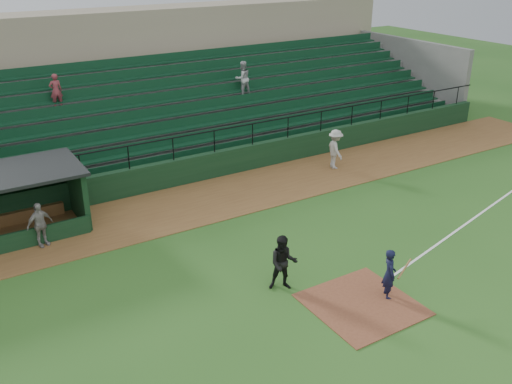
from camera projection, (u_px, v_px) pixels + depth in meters
ground at (340, 289)px, 17.44m from camera, size 90.00×90.00×0.00m
warning_track at (219, 198)px, 23.68m from camera, size 40.00×4.00×0.03m
home_plate_dirt at (362, 304)px, 16.66m from camera, size 3.00×3.00×0.03m
foul_line at (479, 215)px, 22.21m from camera, size 17.49×4.44×0.01m
stadium_structure at (141, 101)px, 29.36m from camera, size 38.00×13.08×6.40m
batter_at_plate at (389, 274)px, 16.74m from camera, size 1.10×0.72×1.61m
umpire at (283, 263)px, 17.11m from camera, size 1.10×1.02×1.80m
runner at (335, 149)px, 26.43m from camera, size 0.98×1.35×1.88m
dugout_player_a at (40, 225)px, 19.57m from camera, size 1.04×0.68×1.63m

